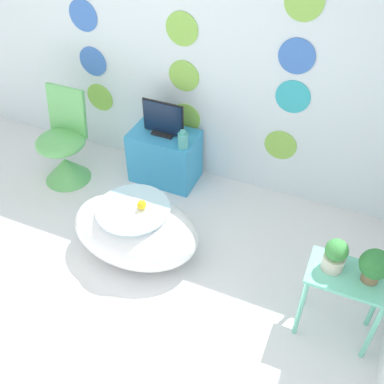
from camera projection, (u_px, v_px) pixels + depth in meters
ground_plane at (56, 347)px, 2.93m from camera, size 12.00×12.00×0.00m
wall_back_dotted at (185, 36)px, 3.53m from camera, size 4.89×0.05×2.60m
bathtub at (136, 230)px, 3.40m from camera, size 0.99×0.67×0.48m
rubber_duck at (142, 204)px, 3.20m from camera, size 0.07×0.08×0.08m
chair at (64, 154)px, 4.08m from camera, size 0.44×0.44×0.86m
tv_cabinet at (165, 156)px, 4.09m from camera, size 0.60×0.38×0.49m
tv at (163, 120)px, 3.84m from camera, size 0.38×0.12×0.31m
vase at (183, 140)px, 3.72m from camera, size 0.09×0.09×0.17m
side_table at (345, 287)px, 2.75m from camera, size 0.49×0.30×0.57m
potted_plant_left at (335, 255)px, 2.63m from camera, size 0.14×0.14×0.23m
potted_plant_right at (375, 265)px, 2.56m from camera, size 0.18×0.18×0.23m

